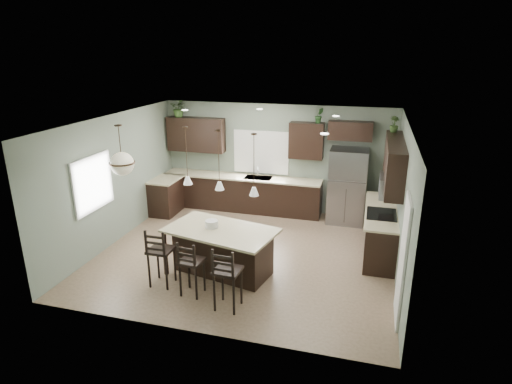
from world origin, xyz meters
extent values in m
plane|color=#9E8466|center=(0.00, 0.00, 0.00)|extent=(6.00, 6.00, 0.00)
cube|color=white|center=(2.98, -1.55, 1.02)|extent=(0.04, 0.82, 2.04)
cube|color=white|center=(-0.40, 2.73, 1.55)|extent=(1.35, 0.02, 1.00)
cube|color=white|center=(-2.98, -0.80, 1.55)|extent=(0.02, 1.10, 1.00)
cube|color=black|center=(-2.70, 1.70, 0.45)|extent=(0.60, 0.90, 0.90)
cube|color=beige|center=(-2.68, 1.70, 0.92)|extent=(0.66, 0.96, 0.04)
cube|color=black|center=(-0.85, 2.45, 0.45)|extent=(4.20, 0.60, 0.90)
cube|color=beige|center=(-0.85, 2.43, 0.92)|extent=(4.20, 0.66, 0.04)
cube|color=gray|center=(-0.40, 2.43, 0.94)|extent=(0.70, 0.45, 0.01)
cylinder|color=silver|center=(-0.40, 2.40, 1.08)|extent=(0.02, 0.02, 0.28)
cube|color=black|center=(-2.15, 2.58, 1.95)|extent=(1.55, 0.34, 0.90)
cube|color=black|center=(0.80, 2.58, 1.95)|extent=(0.85, 0.34, 0.90)
cube|color=black|center=(1.85, 2.58, 2.25)|extent=(1.05, 0.34, 0.45)
cube|color=black|center=(2.70, 0.87, 0.45)|extent=(0.60, 2.35, 0.90)
cube|color=beige|center=(2.68, 0.87, 0.92)|extent=(0.66, 2.35, 0.04)
cube|color=black|center=(2.68, 0.60, 0.94)|extent=(0.58, 0.75, 0.02)
cube|color=gray|center=(2.40, 0.60, 0.45)|extent=(0.01, 0.72, 0.60)
cube|color=black|center=(2.83, 0.87, 1.95)|extent=(0.34, 2.35, 0.90)
cube|color=gray|center=(2.78, 0.60, 1.55)|extent=(0.40, 0.75, 0.40)
cube|color=gray|center=(1.88, 2.34, 0.93)|extent=(0.90, 0.74, 1.85)
cube|color=black|center=(-0.21, -0.95, 0.46)|extent=(2.22, 1.55, 0.92)
cylinder|color=silver|center=(-0.41, -0.90, 0.99)|extent=(0.24, 0.24, 0.14)
cube|color=black|center=(-1.12, -1.60, 0.57)|extent=(0.42, 0.42, 1.13)
cube|color=black|center=(-0.46, -1.75, 0.52)|extent=(0.42, 0.42, 1.05)
cube|color=black|center=(0.28, -1.99, 0.57)|extent=(0.45, 0.45, 1.14)
imported|color=#335224|center=(-2.59, 2.55, 2.63)|extent=(0.43, 0.37, 0.47)
imported|color=#244C21|center=(1.09, 2.55, 2.59)|extent=(0.25, 0.23, 0.37)
imported|color=#345023|center=(2.80, 1.81, 2.57)|extent=(0.25, 0.25, 0.34)
plane|color=slate|center=(0.00, 2.75, 1.40)|extent=(6.00, 0.00, 6.00)
plane|color=slate|center=(0.00, -2.75, 1.40)|extent=(6.00, 0.00, 6.00)
plane|color=slate|center=(-3.00, 0.00, 1.40)|extent=(0.00, 5.50, 5.50)
plane|color=slate|center=(3.00, 0.00, 1.40)|extent=(0.00, 5.50, 5.50)
plane|color=white|center=(0.00, 0.00, 2.80)|extent=(6.00, 6.00, 0.00)
camera|label=1|loc=(2.36, -7.82, 4.13)|focal=30.00mm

